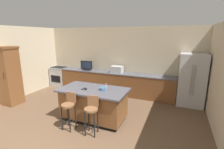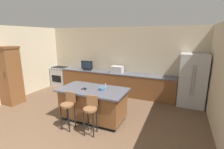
% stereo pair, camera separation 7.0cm
% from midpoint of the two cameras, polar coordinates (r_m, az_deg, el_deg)
% --- Properties ---
extents(wall_back, '(7.29, 0.12, 2.79)m').
position_cam_midpoint_polar(wall_back, '(7.12, 2.07, 5.03)').
color(wall_back, beige).
rests_on(wall_back, ground_plane).
extents(wall_left, '(0.12, 5.23, 2.79)m').
position_cam_midpoint_polar(wall_left, '(7.32, -31.83, 3.24)').
color(wall_left, beige).
rests_on(wall_left, ground_plane).
extents(counter_back, '(5.01, 0.62, 0.92)m').
position_cam_midpoint_polar(counter_back, '(7.00, 0.49, -2.94)').
color(counter_back, brown).
rests_on(counter_back, ground_plane).
extents(kitchen_island, '(1.97, 1.07, 0.94)m').
position_cam_midpoint_polar(kitchen_island, '(4.91, -6.84, -10.13)').
color(kitchen_island, black).
rests_on(kitchen_island, ground_plane).
extents(refrigerator, '(0.88, 0.78, 1.84)m').
position_cam_midpoint_polar(refrigerator, '(6.35, 25.77, -1.72)').
color(refrigerator, '#B7BABF').
rests_on(refrigerator, ground_plane).
extents(range_oven, '(0.77, 0.63, 0.94)m').
position_cam_midpoint_polar(range_oven, '(8.48, -17.97, -0.64)').
color(range_oven, '#B7BABF').
rests_on(range_oven, ground_plane).
extents(cabinet_tower, '(0.63, 0.62, 2.08)m').
position_cam_midpoint_polar(cabinet_tower, '(6.85, -32.57, -0.13)').
color(cabinet_tower, brown).
rests_on(cabinet_tower, ground_plane).
extents(microwave, '(0.48, 0.36, 0.28)m').
position_cam_midpoint_polar(microwave, '(6.81, 1.41, 1.80)').
color(microwave, '#B7BABF').
rests_on(microwave, counter_back).
extents(tv_monitor, '(0.56, 0.16, 0.42)m').
position_cam_midpoint_polar(tv_monitor, '(7.39, -9.23, 2.97)').
color(tv_monitor, black).
rests_on(tv_monitor, counter_back).
extents(sink_faucet_back, '(0.02, 0.02, 0.24)m').
position_cam_midpoint_polar(sink_faucet_back, '(6.92, 1.45, 1.81)').
color(sink_faucet_back, '#B2B2B7').
rests_on(sink_faucet_back, counter_back).
extents(sink_faucet_island, '(0.02, 0.02, 0.22)m').
position_cam_midpoint_polar(sink_faucet_island, '(4.54, -2.52, -4.40)').
color(sink_faucet_island, '#B2B2B7').
rests_on(sink_faucet_island, kitchen_island).
extents(bar_stool_left, '(0.34, 0.34, 0.99)m').
position_cam_midpoint_polar(bar_stool_left, '(4.51, -15.25, -11.13)').
color(bar_stool_left, brown).
rests_on(bar_stool_left, ground_plane).
extents(bar_stool_right, '(0.34, 0.36, 0.98)m').
position_cam_midpoint_polar(bar_stool_right, '(4.19, -7.61, -12.85)').
color(bar_stool_right, brown).
rests_on(bar_stool_right, ground_plane).
extents(fruit_bowl, '(0.21, 0.21, 0.07)m').
position_cam_midpoint_polar(fruit_bowl, '(4.64, -3.51, -4.96)').
color(fruit_bowl, '#3F668C').
rests_on(fruit_bowl, kitchen_island).
extents(cell_phone, '(0.12, 0.17, 0.01)m').
position_cam_midpoint_polar(cell_phone, '(4.75, -9.59, -5.09)').
color(cell_phone, black).
rests_on(cell_phone, kitchen_island).
extents(tv_remote, '(0.05, 0.17, 0.02)m').
position_cam_midpoint_polar(tv_remote, '(4.79, -10.33, -4.88)').
color(tv_remote, black).
rests_on(tv_remote, kitchen_island).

